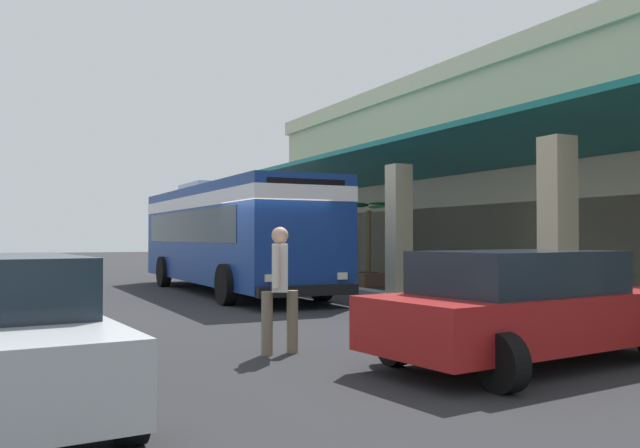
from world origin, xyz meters
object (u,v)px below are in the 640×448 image
parked_sedan_red (526,307)px  potted_palm (369,263)px  transit_bus (229,230)px  pedestrian (280,282)px

parked_sedan_red → potted_palm: bearing=158.2°
potted_palm → transit_bus: bearing=-88.3°
transit_bus → pedestrian: size_ratio=6.27×
pedestrian → parked_sedan_red: bearing=49.7°
potted_palm → pedestrian: bearing=-35.8°
pedestrian → potted_palm: (-10.60, 7.64, -0.23)m
pedestrian → potted_palm: 13.07m
parked_sedan_red → potted_palm: potted_palm is taller
transit_bus → parked_sedan_red: transit_bus is taller
parked_sedan_red → pedestrian: bearing=-130.3°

